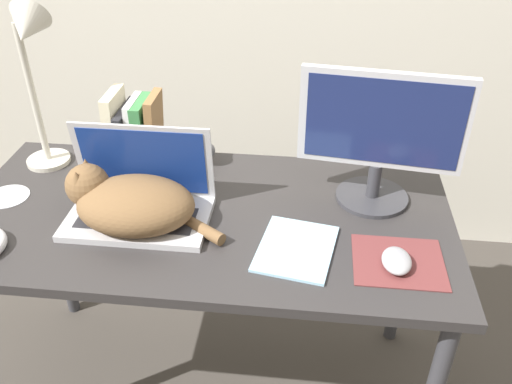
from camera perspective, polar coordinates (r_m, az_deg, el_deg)
desk at (r=1.51m, az=-5.32°, el=-4.61°), size 1.33×0.66×0.72m
laptop at (r=1.46m, az=-12.11°, el=-0.86°), size 0.37×0.22×0.24m
cat at (r=1.42m, az=-13.20°, el=-1.04°), size 0.43×0.22×0.15m
external_monitor at (r=1.45m, az=12.98°, el=5.85°), size 0.43×0.20×0.37m
mousepad at (r=1.34m, az=14.75°, el=-7.11°), size 0.22×0.19×0.00m
computer_mouse at (r=1.32m, az=14.59°, el=-7.01°), size 0.07×0.10×0.03m
book_row at (r=1.64m, az=-12.67°, el=5.92°), size 0.15×0.17×0.24m
desk_lamp at (r=1.62m, az=-22.61°, el=12.75°), size 0.17×0.17×0.50m
notepad at (r=1.34m, az=4.24°, el=-5.95°), size 0.21×0.25×0.01m
webcam at (r=1.65m, az=-5.20°, el=4.27°), size 0.05×0.05×0.08m
cd_disc at (r=1.67m, az=-24.69°, el=-0.43°), size 0.12×0.12×0.00m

